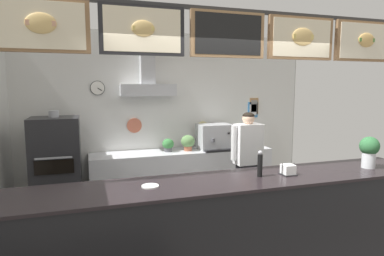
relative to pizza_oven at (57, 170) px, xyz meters
The scene contains 13 objects.
back_wall_assembly 2.07m from the pizza_oven, 16.34° to the left, with size 5.25×2.76×2.94m.
service_counter 2.89m from the pizza_oven, 49.71° to the right, with size 4.42×0.74×1.10m.
back_prep_counter 2.08m from the pizza_oven, ahead, with size 3.16×0.62×0.90m.
pizza_oven is the anchor object (origin of this frame).
shop_worker 2.80m from the pizza_oven, 19.95° to the right, with size 0.52×0.23×1.65m.
espresso_machine 2.64m from the pizza_oven, ahead, with size 0.58×0.50×0.45m.
potted_sage 3.08m from the pizza_oven, ahead, with size 0.24×0.24×0.26m.
potted_basil 1.80m from the pizza_oven, ahead, with size 0.20×0.20×0.23m.
potted_oregano 2.15m from the pizza_oven, ahead, with size 0.24×0.24×0.27m.
pepper_grinder 3.09m from the pizza_oven, 45.87° to the right, with size 0.05×0.05×0.27m.
basil_vase 4.18m from the pizza_oven, 32.75° to the right, with size 0.21×0.21×0.36m.
napkin_holder 3.32m from the pizza_oven, 42.17° to the right, with size 0.15×0.14×0.12m.
condiment_plate 2.42m from the pizza_oven, 65.61° to the right, with size 0.16×0.16×0.01m.
Camera 1 is at (-1.40, -3.19, 2.03)m, focal length 30.81 mm.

